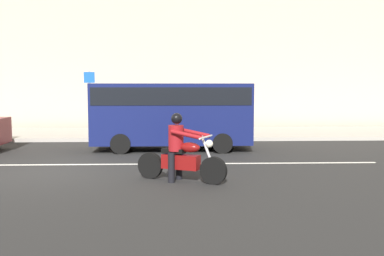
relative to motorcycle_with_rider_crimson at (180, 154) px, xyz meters
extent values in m
plane|color=#252525|center=(-3.27, 1.32, -0.63)|extent=(80.00, 80.00, 0.00)
cube|color=#A8A399|center=(-3.27, 9.32, -0.56)|extent=(40.00, 4.40, 0.14)
cube|color=#B7A893|center=(-3.27, 12.72, 5.58)|extent=(40.00, 1.40, 12.43)
cube|color=silver|center=(-3.54, 2.22, -0.62)|extent=(18.00, 0.14, 0.01)
cylinder|color=black|center=(0.71, -0.35, -0.33)|extent=(0.60, 0.37, 0.60)
cylinder|color=black|center=(-0.69, 0.33, -0.33)|extent=(0.60, 0.37, 0.60)
cylinder|color=silver|center=(0.60, -0.29, 0.04)|extent=(0.35, 0.21, 0.78)
cube|color=maroon|center=(0.01, -0.01, -0.19)|extent=(0.89, 0.63, 0.32)
ellipsoid|color=maroon|center=(0.21, -0.10, 0.15)|extent=(0.54, 0.43, 0.22)
cube|color=black|center=(-0.15, 0.07, 0.05)|extent=(0.57, 0.44, 0.10)
cylinder|color=silver|center=(0.55, -0.27, 0.40)|extent=(0.34, 0.65, 0.04)
sphere|color=silver|center=(0.62, -0.30, 0.26)|extent=(0.17, 0.17, 0.17)
cylinder|color=silver|center=(-0.19, 0.27, -0.31)|extent=(0.66, 0.37, 0.07)
cylinder|color=black|center=(-0.20, -0.12, -0.30)|extent=(0.20, 0.20, 0.66)
cylinder|color=black|center=(-0.03, 0.24, -0.30)|extent=(0.20, 0.20, 0.66)
cylinder|color=maroon|center=(-0.10, 0.05, 0.34)|extent=(0.45, 0.45, 0.58)
cylinder|color=maroon|center=(0.13, -0.31, 0.46)|extent=(0.70, 0.40, 0.21)
cylinder|color=maroon|center=(0.32, 0.09, 0.46)|extent=(0.70, 0.40, 0.21)
sphere|color=tan|center=(-0.08, 0.04, 0.75)|extent=(0.20, 0.20, 0.20)
sphere|color=black|center=(-0.08, 0.04, 0.78)|extent=(0.25, 0.25, 0.25)
cube|color=#11194C|center=(-0.22, 4.99, 0.59)|extent=(5.17, 1.90, 1.96)
cube|color=black|center=(-0.22, 4.99, 1.17)|extent=(5.01, 1.93, 0.56)
cylinder|color=black|center=(1.39, 4.99, -0.31)|extent=(0.64, 1.96, 0.64)
cylinder|color=black|center=(-1.82, 4.99, -0.31)|extent=(0.64, 1.96, 0.64)
cylinder|color=gray|center=(-3.59, 8.70, 0.80)|extent=(0.08, 0.08, 2.57)
cube|color=#1959B2|center=(-3.59, 8.67, 1.83)|extent=(0.44, 0.03, 0.44)
camera|label=1|loc=(-0.14, -9.94, 1.52)|focal=42.10mm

